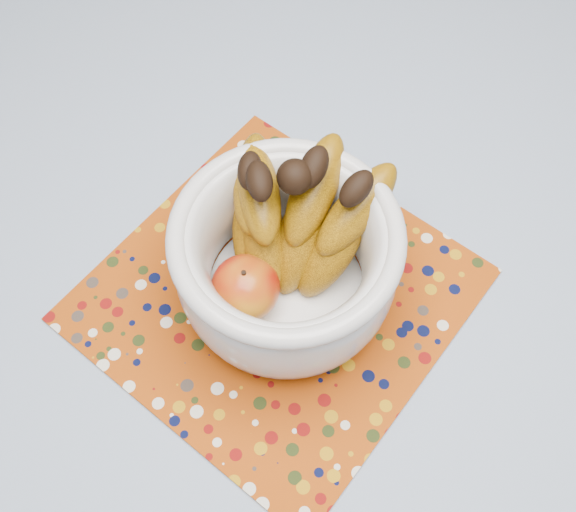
% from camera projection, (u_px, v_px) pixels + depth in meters
% --- Properties ---
extents(table, '(1.20, 1.20, 0.75)m').
position_uv_depth(table, '(358.00, 302.00, 0.85)').
color(table, brown).
rests_on(table, ground).
extents(tablecloth, '(1.32, 1.32, 0.01)m').
position_uv_depth(tablecloth, '(365.00, 272.00, 0.78)').
color(tablecloth, slate).
rests_on(tablecloth, table).
extents(placemat, '(0.47, 0.47, 0.00)m').
position_uv_depth(placemat, '(276.00, 295.00, 0.76)').
color(placemat, '#963908').
rests_on(placemat, tablecloth).
extents(fruit_bowl, '(0.25, 0.25, 0.19)m').
position_uv_depth(fruit_bowl, '(287.00, 244.00, 0.69)').
color(fruit_bowl, silver).
rests_on(fruit_bowl, placemat).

